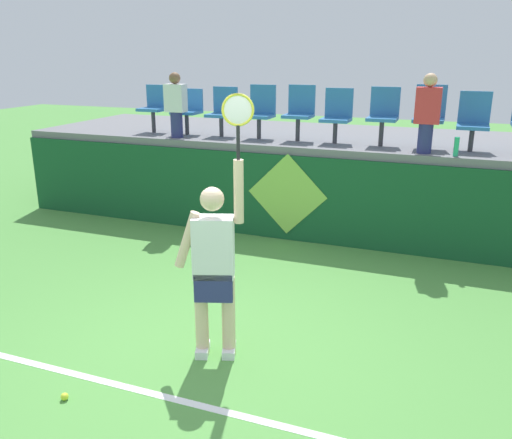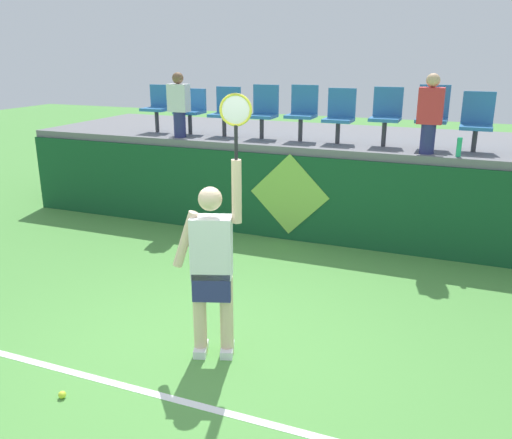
% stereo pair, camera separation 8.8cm
% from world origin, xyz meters
% --- Properties ---
extents(ground_plane, '(40.00, 40.00, 0.00)m').
position_xyz_m(ground_plane, '(0.00, 0.00, 0.00)').
color(ground_plane, '#519342').
extents(court_back_wall, '(10.36, 0.20, 1.34)m').
position_xyz_m(court_back_wall, '(0.00, 3.49, 0.67)').
color(court_back_wall, '#144C28').
rests_on(court_back_wall, ground_plane).
extents(spectator_platform, '(10.36, 2.93, 0.12)m').
position_xyz_m(spectator_platform, '(0.00, 4.90, 1.40)').
color(spectator_platform, slate).
rests_on(spectator_platform, court_back_wall).
extents(court_baseline_stripe, '(9.33, 0.08, 0.01)m').
position_xyz_m(court_baseline_stripe, '(0.00, -0.83, 0.00)').
color(court_baseline_stripe, white).
rests_on(court_baseline_stripe, ground_plane).
extents(tennis_player, '(0.73, 0.37, 2.51)m').
position_xyz_m(tennis_player, '(0.13, -0.04, 0.94)').
color(tennis_player, white).
rests_on(tennis_player, ground_plane).
extents(tennis_ball, '(0.07, 0.07, 0.07)m').
position_xyz_m(tennis_ball, '(-0.77, -1.18, 0.03)').
color(tennis_ball, '#D1E533').
rests_on(tennis_ball, ground_plane).
extents(water_bottle, '(0.07, 0.07, 0.26)m').
position_xyz_m(water_bottle, '(2.11, 3.57, 1.59)').
color(water_bottle, '#26B272').
rests_on(water_bottle, spectator_platform).
extents(stadium_chair_0, '(0.44, 0.42, 0.82)m').
position_xyz_m(stadium_chair_0, '(-2.97, 4.12, 1.93)').
color(stadium_chair_0, '#38383D').
rests_on(stadium_chair_0, spectator_platform).
extents(stadium_chair_1, '(0.44, 0.42, 0.77)m').
position_xyz_m(stadium_chair_1, '(-2.30, 4.12, 1.90)').
color(stadium_chair_1, '#38383D').
rests_on(stadium_chair_1, spectator_platform).
extents(stadium_chair_2, '(0.44, 0.42, 0.81)m').
position_xyz_m(stadium_chair_2, '(-1.65, 4.13, 1.90)').
color(stadium_chair_2, '#38383D').
rests_on(stadium_chair_2, spectator_platform).
extents(stadium_chair_3, '(0.44, 0.42, 0.86)m').
position_xyz_m(stadium_chair_3, '(-0.97, 4.13, 1.92)').
color(stadium_chair_3, '#38383D').
rests_on(stadium_chair_3, spectator_platform).
extents(stadium_chair_4, '(0.44, 0.42, 0.87)m').
position_xyz_m(stadium_chair_4, '(-0.30, 4.13, 1.94)').
color(stadium_chair_4, '#38383D').
rests_on(stadium_chair_4, spectator_platform).
extents(stadium_chair_5, '(0.44, 0.42, 0.84)m').
position_xyz_m(stadium_chair_5, '(0.30, 4.13, 1.91)').
color(stadium_chair_5, '#38383D').
rests_on(stadium_chair_5, spectator_platform).
extents(stadium_chair_6, '(0.44, 0.42, 0.87)m').
position_xyz_m(stadium_chair_6, '(1.02, 4.13, 1.95)').
color(stadium_chair_6, '#38383D').
rests_on(stadium_chair_6, spectator_platform).
extents(stadium_chair_7, '(0.44, 0.42, 0.92)m').
position_xyz_m(stadium_chair_7, '(1.68, 4.13, 1.97)').
color(stadium_chair_7, '#38383D').
rests_on(stadium_chair_7, spectator_platform).
extents(stadium_chair_8, '(0.44, 0.42, 0.84)m').
position_xyz_m(stadium_chair_8, '(2.30, 4.13, 1.90)').
color(stadium_chair_8, '#38383D').
rests_on(stadium_chair_8, spectator_platform).
extents(spectator_0, '(0.34, 0.20, 1.10)m').
position_xyz_m(spectator_0, '(1.68, 3.67, 2.03)').
color(spectator_0, navy).
rests_on(spectator_0, spectator_platform).
extents(spectator_1, '(0.34, 0.20, 1.06)m').
position_xyz_m(spectator_1, '(-2.30, 3.69, 2.01)').
color(spectator_1, navy).
rests_on(spectator_1, spectator_platform).
extents(wall_signage_mount, '(1.27, 0.01, 1.37)m').
position_xyz_m(wall_signage_mount, '(-0.25, 3.39, 0.00)').
color(wall_signage_mount, '#144C28').
rests_on(wall_signage_mount, ground_plane).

